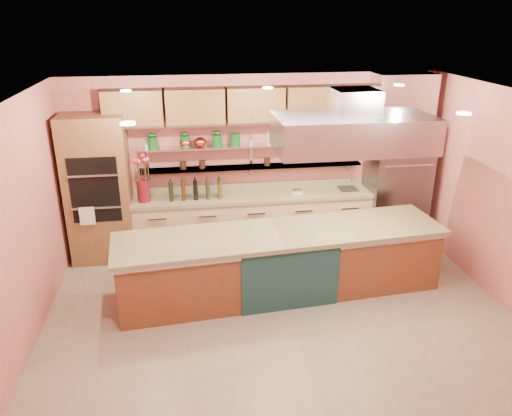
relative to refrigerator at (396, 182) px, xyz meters
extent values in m
cube|color=gray|center=(-2.35, -2.14, -1.06)|extent=(6.00, 5.00, 0.02)
cube|color=black|center=(-2.35, -2.14, 1.75)|extent=(6.00, 5.00, 0.02)
cube|color=#C6665D|center=(-2.35, 0.36, 0.35)|extent=(6.00, 0.04, 2.80)
cube|color=#C6665D|center=(-2.35, -4.64, 0.35)|extent=(6.00, 0.04, 2.80)
cube|color=#C6665D|center=(-5.35, -2.14, 0.35)|extent=(0.04, 5.00, 2.80)
cube|color=brown|center=(-4.80, 0.04, 0.10)|extent=(0.95, 0.64, 2.30)
cube|color=slate|center=(0.00, 0.00, 0.00)|extent=(0.95, 0.72, 2.10)
cube|color=tan|center=(-2.40, 0.06, -0.58)|extent=(3.84, 0.64, 0.93)
cube|color=#BABDC2|center=(-2.40, 0.23, 0.30)|extent=(3.60, 0.26, 0.03)
cube|color=#BABDC2|center=(-2.40, 0.23, 0.65)|extent=(3.60, 0.26, 0.03)
cube|color=brown|center=(-2.35, 0.18, 1.30)|extent=(4.60, 0.36, 0.55)
cube|color=#BABDC2|center=(-1.32, -1.41, 1.20)|extent=(2.00, 1.00, 0.45)
cube|color=#FFE5A5|center=(-2.35, -1.94, 1.72)|extent=(4.00, 2.80, 0.02)
cube|color=brown|center=(-2.22, -1.41, -0.59)|extent=(4.46, 1.34, 0.92)
cylinder|color=maroon|center=(-4.13, 0.01, 0.05)|extent=(0.24, 0.24, 0.34)
cube|color=black|center=(-3.33, 0.01, 0.02)|extent=(0.92, 0.46, 0.28)
cube|color=silver|center=(-1.69, 0.01, -0.07)|extent=(0.18, 0.14, 0.09)
cylinder|color=white|center=(-0.74, 0.11, -0.02)|extent=(0.03, 0.03, 0.20)
ellipsoid|color=#DD5333|center=(-3.22, 0.23, 0.74)|extent=(0.19, 0.19, 0.15)
cylinder|color=#104D18|center=(-2.66, 0.23, 0.76)|extent=(0.19, 0.19, 0.19)
camera|label=1|loc=(-3.46, -7.45, 2.65)|focal=35.00mm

